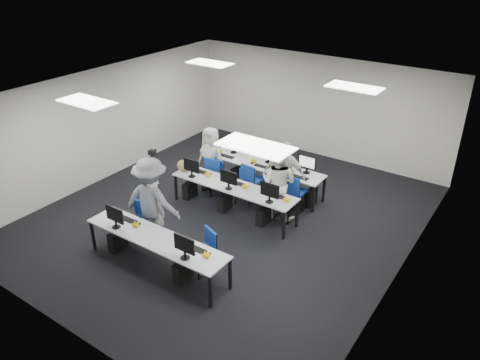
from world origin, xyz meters
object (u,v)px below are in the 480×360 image
Objects in this scene: chair_4 at (286,206)px; chair_2 at (214,182)px; chair_6 at (253,186)px; student_3 at (284,176)px; desk_front at (156,240)px; chair_7 at (294,199)px; student_1 at (279,183)px; chair_1 at (203,258)px; photographer at (152,201)px; desk_mid at (233,188)px; chair_3 at (245,192)px; student_2 at (211,157)px; student_0 at (156,209)px; chair_5 at (216,179)px; chair_0 at (139,228)px.

chair_2 is at bearing -177.66° from chair_4.
student_3 is (0.91, -0.06, 0.57)m from chair_6.
chair_7 reaches higher than desk_front.
chair_6 is (-0.06, 3.54, -0.39)m from desk_front.
chair_1 is at bearing 83.98° from student_1.
photographer reaches higher than chair_4.
photographer reaches higher than desk_mid.
chair_6 is (0.03, 0.33, 0.03)m from chair_3.
chair_1 is 0.95× the size of chair_4.
desk_front is 3.24m from chair_3.
chair_1 is 0.51× the size of student_3.
student_2 is at bearing -169.32° from chair_6.
chair_6 is at bearing -115.71° from photographer.
chair_3 is (-0.87, 2.74, -0.02)m from chair_1.
desk_front is at bearing 70.55° from student_1.
student_0 is at bearing -121.61° from chair_7.
chair_7 is at bearing -3.13° from chair_3.
chair_6 is at bearing 1.11° from chair_5.
chair_2 is at bearing 144.78° from chair_1.
chair_3 is at bearing -87.21° from student_0.
chair_7 reaches higher than desk_mid.
desk_front is 3.36m from chair_4.
chair_6 is 3.01m from photographer.
chair_2 is at bearing -5.45° from student_1.
chair_4 is at bearing -161.42° from student_1.
desk_front is 3.64× the size of chair_1.
student_0 is at bearing -163.57° from photographer.
chair_7 is 0.64× the size of student_0.
student_2 reaches higher than chair_0.
chair_0 is 0.91× the size of chair_5.
chair_4 is 1.27m from chair_6.
desk_front is 3.57m from chair_6.
student_3 is (0.94, 0.27, 0.61)m from chair_3.
student_1 is at bearing 17.36° from chair_2.
chair_4 is at bearing 69.96° from desk_front.
chair_1 is 3.09m from chair_7.
chair_6 is 0.95× the size of chair_7.
student_1 is at bearing -18.20° from chair_5.
chair_1 is 3.07m from student_3.
chair_4 is 3.16m from photographer.
chair_3 is at bearing 91.56° from desk_front.
chair_5 reaches higher than chair_1.
student_3 is at bearing -1.91° from chair_3.
chair_1 is at bearing -173.32° from student_0.
chair_7 reaches higher than chair_1.
desk_front is 1.85× the size of student_3.
chair_4 is (1.14, 0.54, -0.39)m from desk_mid.
student_3 reaches higher than chair_0.
photographer reaches higher than chair_0.
student_2 is at bearing -176.65° from chair_7.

